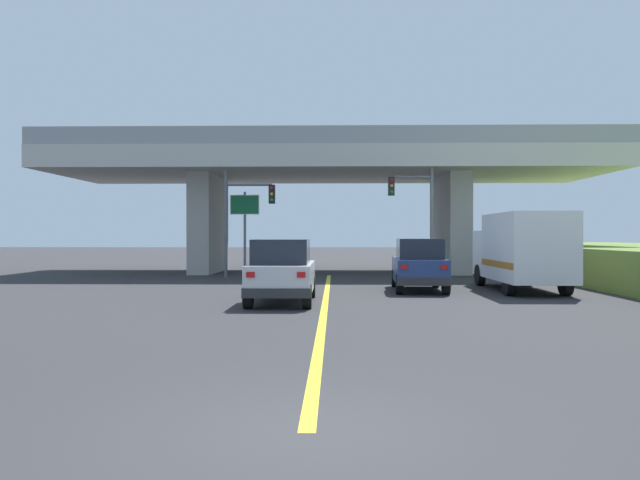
{
  "coord_description": "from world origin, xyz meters",
  "views": [
    {
      "loc": [
        0.3,
        -6.9,
        2.14
      ],
      "look_at": [
        -0.45,
        26.01,
        1.91
      ],
      "focal_mm": 35.99,
      "sensor_mm": 36.0,
      "label": 1
    }
  ],
  "objects_px": {
    "traffic_signal_farside": "(242,211)",
    "suv_crossing": "(419,265)",
    "traffic_signal_nearside": "(418,206)",
    "suv_lead": "(282,271)",
    "box_truck": "(522,250)",
    "highway_sign": "(245,214)"
  },
  "relations": [
    {
      "from": "box_truck",
      "to": "traffic_signal_farside",
      "type": "relative_size",
      "value": 1.23
    },
    {
      "from": "traffic_signal_farside",
      "to": "suv_crossing",
      "type": "bearing_deg",
      "value": -43.99
    },
    {
      "from": "traffic_signal_nearside",
      "to": "suv_lead",
      "type": "bearing_deg",
      "value": -115.29
    },
    {
      "from": "suv_crossing",
      "to": "traffic_signal_farside",
      "type": "distance_m",
      "value": 11.33
    },
    {
      "from": "suv_crossing",
      "to": "traffic_signal_farside",
      "type": "xyz_separation_m",
      "value": [
        -7.97,
        7.69,
        2.41
      ]
    },
    {
      "from": "suv_lead",
      "to": "traffic_signal_farside",
      "type": "relative_size",
      "value": 0.84
    },
    {
      "from": "box_truck",
      "to": "highway_sign",
      "type": "distance_m",
      "value": 15.35
    },
    {
      "from": "suv_lead",
      "to": "box_truck",
      "type": "bearing_deg",
      "value": 27.12
    },
    {
      "from": "box_truck",
      "to": "suv_lead",
      "type": "bearing_deg",
      "value": -152.88
    },
    {
      "from": "suv_crossing",
      "to": "traffic_signal_farside",
      "type": "relative_size",
      "value": 0.84
    },
    {
      "from": "suv_lead",
      "to": "traffic_signal_nearside",
      "type": "bearing_deg",
      "value": 64.71
    },
    {
      "from": "suv_lead",
      "to": "highway_sign",
      "type": "xyz_separation_m",
      "value": [
        -3.15,
        13.92,
        2.27
      ]
    },
    {
      "from": "suv_lead",
      "to": "box_truck",
      "type": "relative_size",
      "value": 0.68
    },
    {
      "from": "suv_lead",
      "to": "highway_sign",
      "type": "distance_m",
      "value": 14.46
    },
    {
      "from": "suv_crossing",
      "to": "traffic_signal_nearside",
      "type": "relative_size",
      "value": 0.78
    },
    {
      "from": "suv_crossing",
      "to": "traffic_signal_farside",
      "type": "bearing_deg",
      "value": 138.55
    },
    {
      "from": "traffic_signal_farside",
      "to": "highway_sign",
      "type": "xyz_separation_m",
      "value": [
        -0.11,
        1.67,
        -0.13
      ]
    },
    {
      "from": "traffic_signal_nearside",
      "to": "traffic_signal_farside",
      "type": "height_order",
      "value": "traffic_signal_nearside"
    },
    {
      "from": "traffic_signal_nearside",
      "to": "traffic_signal_farside",
      "type": "xyz_separation_m",
      "value": [
        -8.95,
        -0.26,
        -0.24
      ]
    },
    {
      "from": "traffic_signal_nearside",
      "to": "traffic_signal_farside",
      "type": "distance_m",
      "value": 8.96
    },
    {
      "from": "suv_lead",
      "to": "traffic_signal_nearside",
      "type": "xyz_separation_m",
      "value": [
        5.91,
        12.52,
        2.65
      ]
    },
    {
      "from": "suv_crossing",
      "to": "traffic_signal_nearside",
      "type": "bearing_deg",
      "value": 85.48
    }
  ]
}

